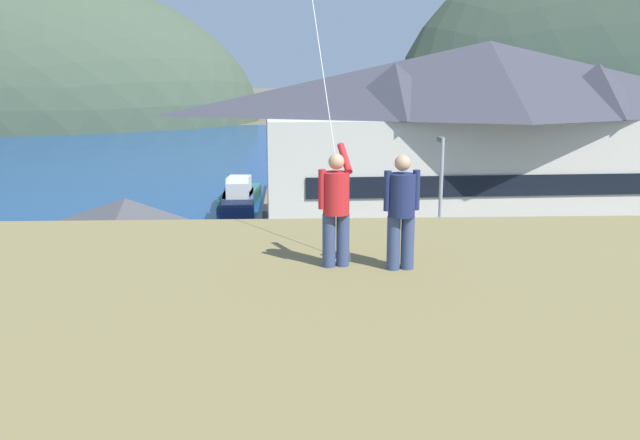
% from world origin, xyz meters
% --- Properties ---
extents(ground_plane, '(600.00, 600.00, 0.00)m').
position_xyz_m(ground_plane, '(0.00, 0.00, 0.00)').
color(ground_plane, '#66604C').
extents(parking_lot_pad, '(40.00, 20.00, 0.10)m').
position_xyz_m(parking_lot_pad, '(0.00, 5.00, 0.05)').
color(parking_lot_pad, gray).
rests_on(parking_lot_pad, ground).
extents(bay_water, '(360.00, 84.00, 0.03)m').
position_xyz_m(bay_water, '(0.00, 60.00, 0.01)').
color(bay_water, navy).
rests_on(bay_water, ground).
extents(harbor_lodge, '(26.81, 11.01, 11.43)m').
position_xyz_m(harbor_lodge, '(9.10, 20.47, 6.06)').
color(harbor_lodge, beige).
rests_on(harbor_lodge, ground).
extents(storage_shed_near_lot, '(8.30, 6.33, 5.25)m').
position_xyz_m(storage_shed_near_lot, '(-8.23, 6.96, 2.73)').
color(storage_shed_near_lot, '#338475').
rests_on(storage_shed_near_lot, ground).
extents(wharf_dock, '(3.20, 13.50, 0.70)m').
position_xyz_m(wharf_dock, '(-2.36, 32.81, 0.35)').
color(wharf_dock, '#70604C').
rests_on(wharf_dock, ground).
extents(moored_boat_wharfside, '(2.85, 7.18, 2.16)m').
position_xyz_m(moored_boat_wharfside, '(-5.83, 31.88, 0.72)').
color(moored_boat_wharfside, '#23564C').
rests_on(moored_boat_wharfside, ground).
extents(moored_boat_outer_mooring, '(2.20, 5.77, 2.16)m').
position_xyz_m(moored_boat_outer_mooring, '(0.85, 33.70, 0.72)').
color(moored_boat_outer_mooring, '#A8A399').
rests_on(moored_boat_outer_mooring, ground).
extents(moored_boat_inner_slip, '(2.58, 7.12, 2.16)m').
position_xyz_m(moored_boat_inner_slip, '(-5.82, 29.74, 0.72)').
color(moored_boat_inner_slip, navy).
rests_on(moored_boat_inner_slip, ground).
extents(parked_car_front_row_silver, '(4.33, 2.32, 1.82)m').
position_xyz_m(parked_car_front_row_silver, '(-9.81, 0.13, 1.06)').
color(parked_car_front_row_silver, black).
rests_on(parked_car_front_row_silver, parking_lot_pad).
extents(parked_car_mid_row_far, '(4.24, 2.14, 1.82)m').
position_xyz_m(parked_car_mid_row_far, '(4.96, 6.77, 1.06)').
color(parked_car_mid_row_far, '#236633').
rests_on(parked_car_mid_row_far, parking_lot_pad).
extents(parked_car_back_row_left, '(4.30, 2.26, 1.82)m').
position_xyz_m(parked_car_back_row_left, '(5.60, 1.31, 1.06)').
color(parked_car_back_row_left, black).
rests_on(parked_car_back_row_left, parking_lot_pad).
extents(parking_light_pole, '(0.24, 0.78, 6.99)m').
position_xyz_m(parking_light_pole, '(4.44, 10.56, 4.13)').
color(parking_light_pole, '#ADADB2').
rests_on(parking_light_pole, parking_lot_pad).
extents(person_kite_flyer, '(0.52, 0.69, 1.86)m').
position_xyz_m(person_kite_flyer, '(-1.34, -8.49, 8.03)').
color(person_kite_flyer, '#384770').
rests_on(person_kite_flyer, grassy_hill_foreground).
extents(person_companion, '(0.55, 0.40, 1.74)m').
position_xyz_m(person_companion, '(-0.37, -8.69, 8.01)').
color(person_companion, '#384770').
rests_on(person_companion, grassy_hill_foreground).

